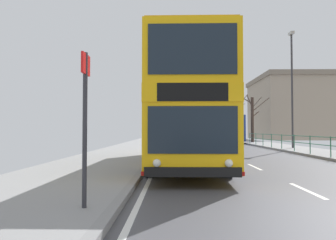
{
  "coord_description": "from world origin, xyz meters",
  "views": [
    {
      "loc": [
        -3.26,
        -5.05,
        1.48
      ],
      "look_at": [
        -3.43,
        5.94,
        1.83
      ],
      "focal_mm": 33.19,
      "sensor_mm": 36.0,
      "label": 1
    }
  ],
  "objects_px": {
    "street_lamp_far_side": "(292,81)",
    "bare_tree_far_01": "(252,117)",
    "bus_stop_sign_near": "(85,112)",
    "double_decker_bus_main": "(186,110)",
    "background_bus_far_lane": "(226,128)",
    "background_building_01": "(293,108)",
    "bare_tree_far_00": "(239,115)"
  },
  "relations": [
    {
      "from": "street_lamp_far_side",
      "to": "background_building_01",
      "type": "bearing_deg",
      "value": 68.73
    },
    {
      "from": "bare_tree_far_00",
      "to": "bare_tree_far_01",
      "type": "distance_m",
      "value": 8.39
    },
    {
      "from": "background_bus_far_lane",
      "to": "background_building_01",
      "type": "bearing_deg",
      "value": 47.07
    },
    {
      "from": "bare_tree_far_00",
      "to": "bare_tree_far_01",
      "type": "relative_size",
      "value": 1.22
    },
    {
      "from": "background_bus_far_lane",
      "to": "street_lamp_far_side",
      "type": "distance_m",
      "value": 13.68
    },
    {
      "from": "double_decker_bus_main",
      "to": "bus_stop_sign_near",
      "type": "relative_size",
      "value": 3.89
    },
    {
      "from": "background_bus_far_lane",
      "to": "bare_tree_far_00",
      "type": "relative_size",
      "value": 1.55
    },
    {
      "from": "bus_stop_sign_near",
      "to": "street_lamp_far_side",
      "type": "bearing_deg",
      "value": 59.71
    },
    {
      "from": "bus_stop_sign_near",
      "to": "background_building_01",
      "type": "xyz_separation_m",
      "value": [
        21.1,
        45.23,
        3.24
      ]
    },
    {
      "from": "double_decker_bus_main",
      "to": "street_lamp_far_side",
      "type": "height_order",
      "value": "street_lamp_far_side"
    },
    {
      "from": "street_lamp_far_side",
      "to": "background_bus_far_lane",
      "type": "bearing_deg",
      "value": 101.93
    },
    {
      "from": "bus_stop_sign_near",
      "to": "bare_tree_far_00",
      "type": "distance_m",
      "value": 38.83
    },
    {
      "from": "bus_stop_sign_near",
      "to": "background_building_01",
      "type": "distance_m",
      "value": 50.01
    },
    {
      "from": "street_lamp_far_side",
      "to": "bare_tree_far_01",
      "type": "bearing_deg",
      "value": 90.96
    },
    {
      "from": "double_decker_bus_main",
      "to": "bare_tree_far_00",
      "type": "height_order",
      "value": "bare_tree_far_00"
    },
    {
      "from": "double_decker_bus_main",
      "to": "bus_stop_sign_near",
      "type": "distance_m",
      "value": 7.67
    },
    {
      "from": "street_lamp_far_side",
      "to": "double_decker_bus_main",
      "type": "bearing_deg",
      "value": -128.59
    },
    {
      "from": "background_building_01",
      "to": "background_bus_far_lane",
      "type": "bearing_deg",
      "value": -132.93
    },
    {
      "from": "background_bus_far_lane",
      "to": "bare_tree_far_01",
      "type": "xyz_separation_m",
      "value": [
        2.55,
        -1.92,
        1.21
      ]
    },
    {
      "from": "bare_tree_far_00",
      "to": "bare_tree_far_01",
      "type": "height_order",
      "value": "bare_tree_far_00"
    },
    {
      "from": "bare_tree_far_01",
      "to": "street_lamp_far_side",
      "type": "bearing_deg",
      "value": -89.04
    },
    {
      "from": "bare_tree_far_00",
      "to": "bus_stop_sign_near",
      "type": "bearing_deg",
      "value": -105.95
    },
    {
      "from": "double_decker_bus_main",
      "to": "background_bus_far_lane",
      "type": "distance_m",
      "value": 24.18
    },
    {
      "from": "double_decker_bus_main",
      "to": "bus_stop_sign_near",
      "type": "bearing_deg",
      "value": -105.54
    },
    {
      "from": "double_decker_bus_main",
      "to": "background_bus_far_lane",
      "type": "xyz_separation_m",
      "value": [
        5.68,
        23.49,
        -0.65
      ]
    },
    {
      "from": "bus_stop_sign_near",
      "to": "bare_tree_far_00",
      "type": "bearing_deg",
      "value": 74.05
    },
    {
      "from": "bus_stop_sign_near",
      "to": "bare_tree_far_00",
      "type": "height_order",
      "value": "bare_tree_far_00"
    },
    {
      "from": "bus_stop_sign_near",
      "to": "street_lamp_far_side",
      "type": "relative_size",
      "value": 0.31
    },
    {
      "from": "bus_stop_sign_near",
      "to": "bare_tree_far_01",
      "type": "xyz_separation_m",
      "value": [
        10.29,
        28.94,
        1.07
      ]
    },
    {
      "from": "bare_tree_far_01",
      "to": "bus_stop_sign_near",
      "type": "bearing_deg",
      "value": -109.56
    },
    {
      "from": "street_lamp_far_side",
      "to": "bare_tree_far_01",
      "type": "distance_m",
      "value": 11.25
    },
    {
      "from": "double_decker_bus_main",
      "to": "bare_tree_far_00",
      "type": "distance_m",
      "value": 31.16
    }
  ]
}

